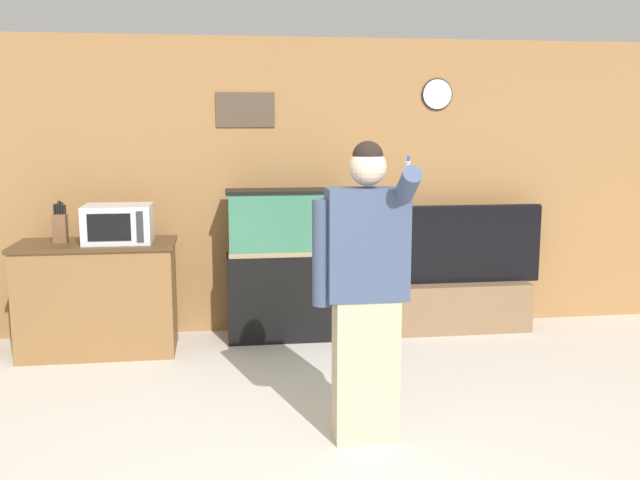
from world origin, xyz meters
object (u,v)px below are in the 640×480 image
at_px(aquarium_on_stand, 291,265).
at_px(knife_block, 60,227).
at_px(tv_on_stand, 457,293).
at_px(counter_island, 98,297).
at_px(person_standing, 365,288).
at_px(microwave, 118,224).

bearing_deg(aquarium_on_stand, knife_block, -175.55).
bearing_deg(aquarium_on_stand, tv_on_stand, 2.02).
relative_size(counter_island, aquarium_on_stand, 0.97).
distance_m(aquarium_on_stand, person_standing, 2.10).
bearing_deg(microwave, aquarium_on_stand, 8.26).
relative_size(microwave, tv_on_stand, 0.34).
bearing_deg(knife_block, tv_on_stand, 3.36).
xyz_separation_m(tv_on_stand, person_standing, (-1.29, -2.13, 0.58)).
bearing_deg(tv_on_stand, aquarium_on_stand, -177.98).
height_order(knife_block, aquarium_on_stand, aquarium_on_stand).
relative_size(knife_block, aquarium_on_stand, 0.26).
distance_m(microwave, person_standing, 2.48).
xyz_separation_m(aquarium_on_stand, tv_on_stand, (1.51, 0.05, -0.31)).
distance_m(microwave, knife_block, 0.47).
height_order(counter_island, person_standing, person_standing).
bearing_deg(knife_block, aquarium_on_stand, 4.45).
relative_size(counter_island, tv_on_stand, 0.81).
bearing_deg(person_standing, aquarium_on_stand, 96.17).
xyz_separation_m(knife_block, tv_on_stand, (3.38, 0.20, -0.70)).
distance_m(aquarium_on_stand, tv_on_stand, 1.55).
height_order(knife_block, tv_on_stand, knife_block).
bearing_deg(counter_island, tv_on_stand, 4.09).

